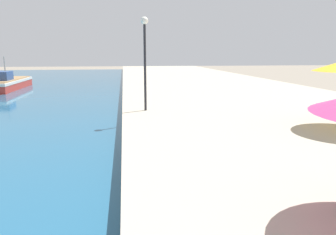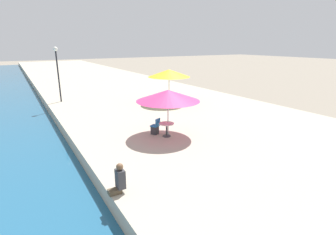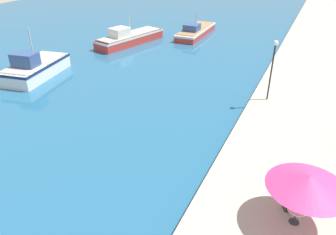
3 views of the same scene
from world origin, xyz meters
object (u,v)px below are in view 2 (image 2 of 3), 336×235
Objects in this scene: cafe_umbrella_white at (169,73)px; person_at_quay at (119,180)px; cafe_chair_left at (155,129)px; cafe_table at (167,127)px; lamppost at (57,65)px; cafe_umbrella_pink at (168,95)px.

cafe_umbrella_white is 3.30× the size of person_at_quay.
cafe_umbrella_white reaches higher than cafe_chair_left.
cafe_table is 0.18× the size of lamppost.
cafe_table is 12.85m from lamppost.
cafe_umbrella_pink is 3.22× the size of person_at_quay.
lamppost reaches higher than person_at_quay.
cafe_umbrella_white reaches higher than cafe_table.
lamppost is at bearing 106.18° from cafe_umbrella_pink.
lamppost is (-2.97, 11.52, 2.77)m from cafe_chair_left.
cafe_chair_left is 5.91m from person_at_quay.
cafe_table is 0.88× the size of cafe_chair_left.
cafe_umbrella_white reaches higher than person_at_quay.
cafe_table is at bearing -122.04° from cafe_umbrella_white.
cafe_umbrella_white is 3.79× the size of cafe_chair_left.
person_at_quay is at bearing -136.92° from cafe_umbrella_pink.
cafe_umbrella_pink is 3.70× the size of cafe_chair_left.
person_at_quay is (-8.49, -10.84, -2.02)m from cafe_umbrella_white.
cafe_umbrella_white is 13.91m from person_at_quay.
cafe_umbrella_pink is 2.01m from cafe_chair_left.
person_at_quay reaches higher than cafe_chair_left.
cafe_umbrella_white is 9.29m from lamppost.
cafe_umbrella_pink is at bearing 37.78° from cafe_table.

